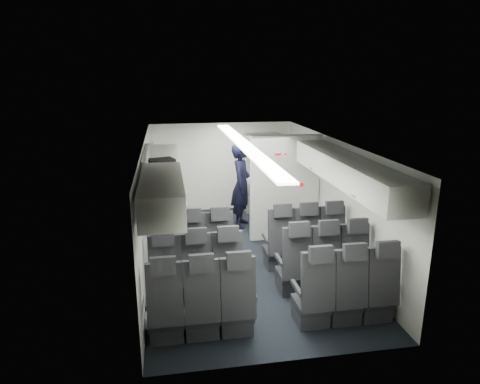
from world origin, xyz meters
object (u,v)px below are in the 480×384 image
object	(u,v)px
flight_attendant	(241,185)
galley_unit	(262,173)
carry_on_bag	(161,166)
seat_row_mid	(261,272)
seat_row_rear	(276,302)
boarding_door	(153,190)
seat_row_front	(249,248)

from	to	relation	value
flight_attendant	galley_unit	bearing A→B (deg)	-14.11
galley_unit	carry_on_bag	distance (m)	3.66
carry_on_bag	seat_row_mid	bearing A→B (deg)	-66.22
seat_row_rear	boarding_door	world-z (taller)	boarding_door
seat_row_rear	carry_on_bag	size ratio (longest dim) A/B	7.85
seat_row_front	galley_unit	bearing A→B (deg)	73.72
boarding_door	galley_unit	bearing A→B (deg)	24.28
boarding_door	carry_on_bag	bearing A→B (deg)	-81.64
seat_row_front	carry_on_bag	world-z (taller)	carry_on_bag
galley_unit	carry_on_bag	size ratio (longest dim) A/B	4.48
boarding_door	flight_attendant	size ratio (longest dim) A/B	1.00
flight_attendant	carry_on_bag	distance (m)	2.51
seat_row_front	boarding_door	bearing A→B (deg)	128.16
seat_row_rear	carry_on_bag	distance (m)	3.09
seat_row_rear	flight_attendant	world-z (taller)	flight_attendant
seat_row_front	flight_attendant	size ratio (longest dim) A/B	1.80
seat_row_rear	carry_on_bag	world-z (taller)	carry_on_bag
galley_unit	seat_row_rear	bearing A→B (deg)	-100.65
galley_unit	carry_on_bag	world-z (taller)	galley_unit
flight_attendant	boarding_door	bearing A→B (deg)	115.24
galley_unit	seat_row_mid	bearing A→B (deg)	-102.88
seat_row_front	carry_on_bag	bearing A→B (deg)	157.57
boarding_door	carry_on_bag	world-z (taller)	carry_on_bag
seat_row_rear	galley_unit	distance (m)	5.17
boarding_door	seat_row_front	bearing A→B (deg)	-51.84
flight_attendant	carry_on_bag	size ratio (longest dim) A/B	4.36
seat_row_rear	flight_attendant	size ratio (longest dim) A/B	1.80
galley_unit	flight_attendant	size ratio (longest dim) A/B	1.03
seat_row_front	flight_attendant	bearing A→B (deg)	83.41
galley_unit	flight_attendant	world-z (taller)	galley_unit
seat_row_mid	galley_unit	size ratio (longest dim) A/B	1.75
seat_row_front	boarding_door	world-z (taller)	boarding_door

